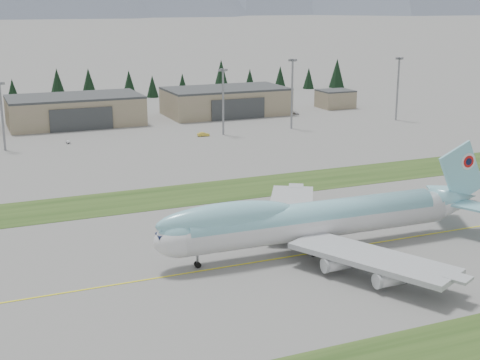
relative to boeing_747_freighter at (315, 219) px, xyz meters
name	(u,v)px	position (x,y,z in m)	size (l,w,h in m)	color
ground	(300,255)	(-3.53, -1.29, -5.98)	(7000.00, 7000.00, 0.00)	gray
grass_strip_near	(437,354)	(-3.53, -39.29, -5.98)	(400.00, 14.00, 0.08)	#264117
grass_strip_far	(213,192)	(-3.53, 43.71, -5.98)	(400.00, 18.00, 0.08)	#264117
taxiway_line_main	(300,255)	(-3.53, -1.29, -5.98)	(400.00, 0.40, 0.02)	yellow
boeing_747_freighter	(315,219)	(0.00, 0.00, 0.00)	(68.34, 59.42, 18.13)	silver
hangar_center	(75,110)	(-18.53, 148.61, -0.59)	(48.00, 26.60, 10.80)	gray
hangar_right	(226,101)	(41.47, 148.61, -0.59)	(48.00, 26.60, 10.80)	gray
control_shed	(335,99)	(91.47, 146.71, -2.18)	(14.00, 12.00, 7.60)	gray
floodlight_masts	(176,90)	(8.29, 109.34, 10.19)	(190.82, 10.01, 24.77)	gray
service_vehicle_a	(68,143)	(-26.63, 115.06, -5.98)	(1.25, 3.10, 1.06)	silver
service_vehicle_b	(203,136)	(17.61, 109.07, -5.98)	(1.47, 4.18, 1.38)	gold
service_vehicle_c	(295,114)	(67.50, 137.65, -5.98)	(1.52, 3.74, 1.09)	#9F9EA2
conifer_belt	(72,85)	(-9.36, 210.82, 1.13)	(273.83, 15.67, 16.70)	black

